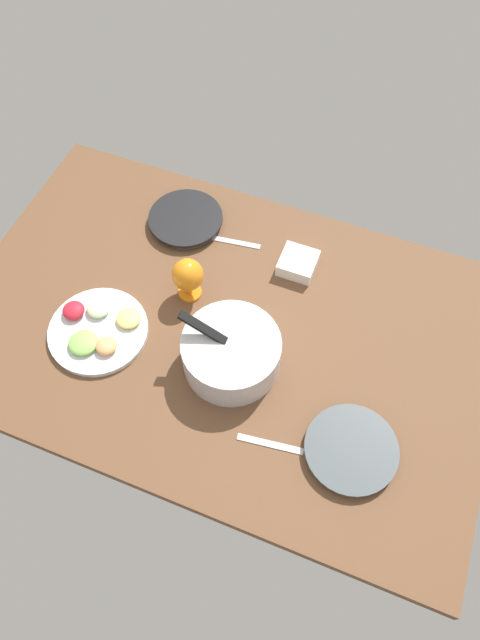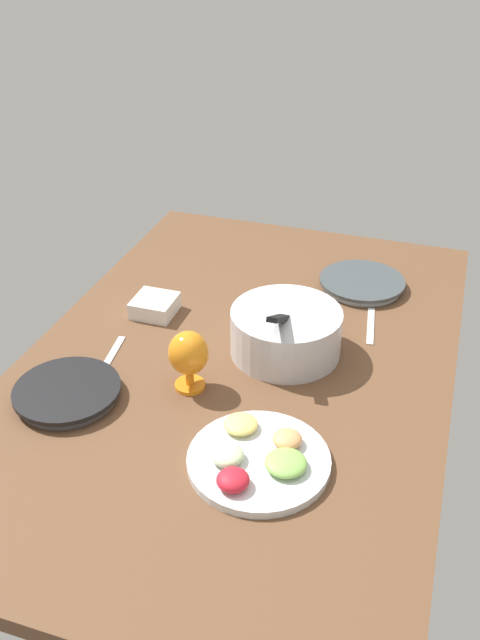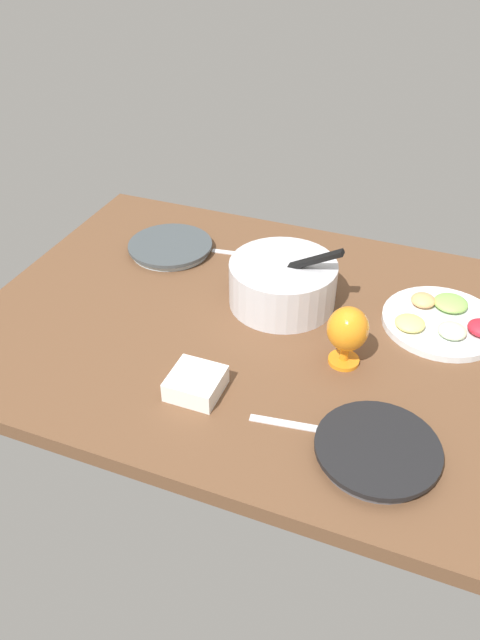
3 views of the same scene
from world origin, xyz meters
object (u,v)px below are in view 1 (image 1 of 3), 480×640
object	(u,v)px
mixing_bowl	(231,352)
hurricane_glass_orange	(188,276)
dinner_plate_left	(351,450)
dinner_plate_right	(186,220)
fruit_platter	(98,329)
square_bowl_white	(298,263)

from	to	relation	value
mixing_bowl	hurricane_glass_orange	xyz separation A→B (cm)	(20.85, -17.54, 2.74)
mixing_bowl	hurricane_glass_orange	size ratio (longest dim) A/B	1.91
dinner_plate_left	dinner_plate_right	distance (cm)	91.35
dinner_plate_left	fruit_platter	size ratio (longest dim) A/B	0.84
dinner_plate_left	square_bowl_white	world-z (taller)	square_bowl_white
mixing_bowl	dinner_plate_left	bearing A→B (deg)	161.77
dinner_plate_left	fruit_platter	distance (cm)	79.78
square_bowl_white	fruit_platter	bearing A→B (deg)	42.84
dinner_plate_right	fruit_platter	distance (cm)	48.28
dinner_plate_right	square_bowl_white	world-z (taller)	square_bowl_white
hurricane_glass_orange	square_bowl_white	world-z (taller)	hurricane_glass_orange
dinner_plate_right	mixing_bowl	distance (cm)	54.52
dinner_plate_left	fruit_platter	xyz separation A→B (cm)	(79.40, -7.78, 0.22)
hurricane_glass_orange	fruit_platter	bearing A→B (deg)	49.11
dinner_plate_left	fruit_platter	bearing A→B (deg)	-5.60
dinner_plate_left	fruit_platter	world-z (taller)	fruit_platter
dinner_plate_right	hurricane_glass_orange	distance (cm)	29.20
dinner_plate_right	hurricane_glass_orange	xyz separation A→B (cm)	(-12.67, 25.18, 7.60)
dinner_plate_right	fruit_platter	world-z (taller)	fruit_platter
fruit_platter	square_bowl_white	world-z (taller)	fruit_platter
dinner_plate_left	dinner_plate_right	world-z (taller)	dinner_plate_right
dinner_plate_right	dinner_plate_left	bearing A→B (deg)	142.53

